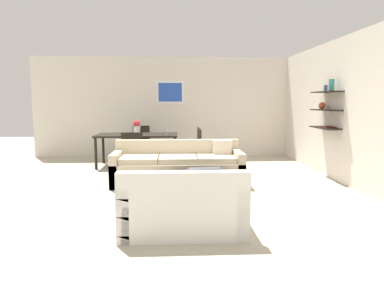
{
  "coord_description": "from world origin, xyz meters",
  "views": [
    {
      "loc": [
        -0.09,
        -6.03,
        1.53
      ],
      "look_at": [
        0.22,
        0.2,
        0.75
      ],
      "focal_mm": 32.47,
      "sensor_mm": 36.0,
      "label": 1
    }
  ],
  "objects_px": {
    "sofa_beige": "(178,168)",
    "decorative_bowl": "(201,173)",
    "dining_chair_foot": "(133,150)",
    "dining_chair_right_near": "(195,145)",
    "wine_glass_head": "(139,127)",
    "candle_jar": "(217,171)",
    "dining_chair_right_far": "(194,143)",
    "dining_table": "(137,137)",
    "centerpiece_vase": "(137,127)",
    "dining_chair_head": "(141,140)",
    "coffee_table": "(202,188)",
    "wine_glass_foot": "(135,130)",
    "apple_on_coffee_table": "(187,172)",
    "loveseat_white": "(183,206)",
    "wine_glass_right_near": "(167,129)"
  },
  "relations": [
    {
      "from": "dining_chair_foot",
      "to": "dining_chair_head",
      "type": "relative_size",
      "value": 1.0
    },
    {
      "from": "candle_jar",
      "to": "apple_on_coffee_table",
      "type": "relative_size",
      "value": 1.02
    },
    {
      "from": "sofa_beige",
      "to": "wine_glass_head",
      "type": "distance_m",
      "value": 2.46
    },
    {
      "from": "loveseat_white",
      "to": "centerpiece_vase",
      "type": "bearing_deg",
      "value": 103.16
    },
    {
      "from": "dining_chair_head",
      "to": "decorative_bowl",
      "type": "bearing_deg",
      "value": -71.21
    },
    {
      "from": "apple_on_coffee_table",
      "to": "dining_table",
      "type": "distance_m",
      "value": 3.06
    },
    {
      "from": "dining_chair_head",
      "to": "wine_glass_head",
      "type": "bearing_deg",
      "value": -90.0
    },
    {
      "from": "apple_on_coffee_table",
      "to": "dining_chair_right_near",
      "type": "relative_size",
      "value": 0.1
    },
    {
      "from": "loveseat_white",
      "to": "dining_chair_foot",
      "type": "bearing_deg",
      "value": 106.34
    },
    {
      "from": "dining_chair_head",
      "to": "wine_glass_foot",
      "type": "height_order",
      "value": "wine_glass_foot"
    },
    {
      "from": "apple_on_coffee_table",
      "to": "sofa_beige",
      "type": "bearing_deg",
      "value": 96.93
    },
    {
      "from": "wine_glass_head",
      "to": "centerpiece_vase",
      "type": "relative_size",
      "value": 0.56
    },
    {
      "from": "centerpiece_vase",
      "to": "dining_chair_head",
      "type": "bearing_deg",
      "value": 89.51
    },
    {
      "from": "coffee_table",
      "to": "dining_table",
      "type": "distance_m",
      "value": 3.25
    },
    {
      "from": "dining_table",
      "to": "dining_chair_right_far",
      "type": "distance_m",
      "value": 1.38
    },
    {
      "from": "sofa_beige",
      "to": "dining_chair_foot",
      "type": "bearing_deg",
      "value": 135.9
    },
    {
      "from": "loveseat_white",
      "to": "dining_chair_right_far",
      "type": "distance_m",
      "value": 4.43
    },
    {
      "from": "candle_jar",
      "to": "wine_glass_right_near",
      "type": "relative_size",
      "value": 0.52
    },
    {
      "from": "apple_on_coffee_table",
      "to": "dining_table",
      "type": "height_order",
      "value": "dining_table"
    },
    {
      "from": "dining_chair_right_far",
      "to": "dining_chair_right_near",
      "type": "bearing_deg",
      "value": -90.0
    },
    {
      "from": "sofa_beige",
      "to": "candle_jar",
      "type": "xyz_separation_m",
      "value": [
        0.6,
        -1.02,
        0.13
      ]
    },
    {
      "from": "sofa_beige",
      "to": "decorative_bowl",
      "type": "xyz_separation_m",
      "value": [
        0.34,
        -1.11,
        0.13
      ]
    },
    {
      "from": "candle_jar",
      "to": "wine_glass_right_near",
      "type": "distance_m",
      "value": 2.86
    },
    {
      "from": "apple_on_coffee_table",
      "to": "wine_glass_foot",
      "type": "relative_size",
      "value": 0.49
    },
    {
      "from": "sofa_beige",
      "to": "dining_chair_right_near",
      "type": "xyz_separation_m",
      "value": [
        0.4,
        1.58,
        0.21
      ]
    },
    {
      "from": "loveseat_white",
      "to": "wine_glass_foot",
      "type": "distance_m",
      "value": 3.96
    },
    {
      "from": "dining_chair_right_near",
      "to": "wine_glass_foot",
      "type": "height_order",
      "value": "wine_glass_foot"
    },
    {
      "from": "decorative_bowl",
      "to": "coffee_table",
      "type": "bearing_deg",
      "value": -67.72
    },
    {
      "from": "dining_table",
      "to": "wine_glass_right_near",
      "type": "distance_m",
      "value": 0.73
    },
    {
      "from": "wine_glass_foot",
      "to": "centerpiece_vase",
      "type": "xyz_separation_m",
      "value": [
        -0.01,
        0.41,
        0.04
      ]
    },
    {
      "from": "candle_jar",
      "to": "apple_on_coffee_table",
      "type": "distance_m",
      "value": 0.48
    },
    {
      "from": "candle_jar",
      "to": "dining_chair_right_far",
      "type": "distance_m",
      "value": 3.03
    },
    {
      "from": "candle_jar",
      "to": "dining_table",
      "type": "height_order",
      "value": "dining_table"
    },
    {
      "from": "candle_jar",
      "to": "wine_glass_head",
      "type": "height_order",
      "value": "wine_glass_head"
    },
    {
      "from": "dining_chair_foot",
      "to": "dining_chair_right_near",
      "type": "height_order",
      "value": "same"
    },
    {
      "from": "dining_table",
      "to": "decorative_bowl",
      "type": "bearing_deg",
      "value": -66.11
    },
    {
      "from": "apple_on_coffee_table",
      "to": "wine_glass_head",
      "type": "relative_size",
      "value": 0.48
    },
    {
      "from": "loveseat_white",
      "to": "sofa_beige",
      "type": "bearing_deg",
      "value": 90.69
    },
    {
      "from": "coffee_table",
      "to": "decorative_bowl",
      "type": "bearing_deg",
      "value": 112.28
    },
    {
      "from": "decorative_bowl",
      "to": "apple_on_coffee_table",
      "type": "relative_size",
      "value": 3.48
    },
    {
      "from": "coffee_table",
      "to": "candle_jar",
      "type": "relative_size",
      "value": 11.83
    },
    {
      "from": "dining_table",
      "to": "coffee_table",
      "type": "bearing_deg",
      "value": -66.14
    },
    {
      "from": "loveseat_white",
      "to": "dining_table",
      "type": "relative_size",
      "value": 0.76
    },
    {
      "from": "wine_glass_head",
      "to": "sofa_beige",
      "type": "bearing_deg",
      "value": -66.74
    },
    {
      "from": "dining_chair_right_near",
      "to": "sofa_beige",
      "type": "bearing_deg",
      "value": -104.33
    },
    {
      "from": "candle_jar",
      "to": "dining_chair_head",
      "type": "height_order",
      "value": "dining_chair_head"
    },
    {
      "from": "wine_glass_foot",
      "to": "dining_chair_foot",
      "type": "bearing_deg",
      "value": -90.0
    },
    {
      "from": "wine_glass_right_near",
      "to": "dining_chair_foot",
      "type": "bearing_deg",
      "value": -132.45
    },
    {
      "from": "sofa_beige",
      "to": "dining_chair_right_far",
      "type": "distance_m",
      "value": 2.05
    },
    {
      "from": "centerpiece_vase",
      "to": "sofa_beige",
      "type": "bearing_deg",
      "value": -62.01
    }
  ]
}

